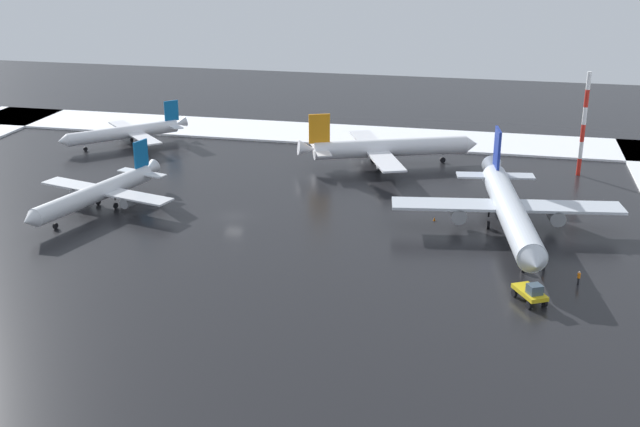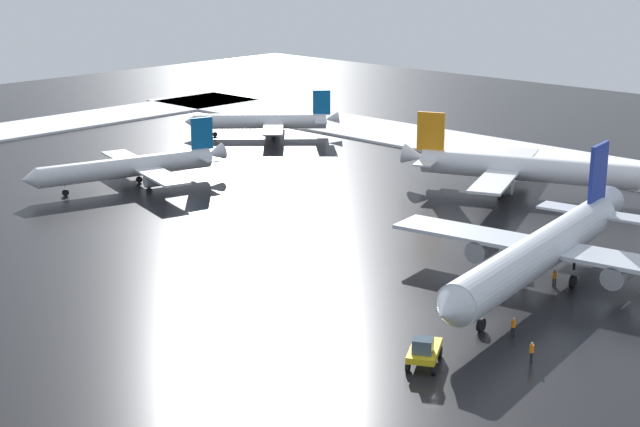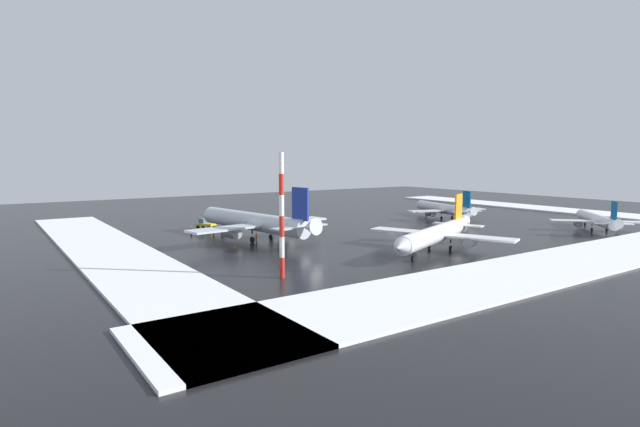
{
  "view_description": "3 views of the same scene",
  "coord_description": "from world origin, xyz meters",
  "px_view_note": "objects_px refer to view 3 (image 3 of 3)",
  "views": [
    {
      "loc": [
        -36.52,
        105.03,
        40.5
      ],
      "look_at": [
        -14.14,
        4.96,
        3.3
      ],
      "focal_mm": 45.0,
      "sensor_mm": 36.0,
      "label": 1
    },
    {
      "loc": [
        -83.88,
        75.38,
        31.63
      ],
      "look_at": [
        -14.19,
        2.22,
        3.2
      ],
      "focal_mm": 55.0,
      "sensor_mm": 36.0,
      "label": 2
    },
    {
      "loc": [
        -85.61,
        -92.42,
        17.03
      ],
      "look_at": [
        -22.09,
        0.37,
        4.27
      ],
      "focal_mm": 28.0,
      "sensor_mm": 36.0,
      "label": 3
    }
  ],
  "objects_px": {
    "airplane_far_rear": "(436,234)",
    "antenna_mast": "(282,216)",
    "airplane_distant_tail": "(597,220)",
    "traffic_cone_mid_line": "(306,236)",
    "pushback_tug": "(205,224)",
    "traffic_cone_near_nose": "(234,246)",
    "airplane_parked_starboard": "(255,222)",
    "ground_crew_near_tug": "(256,237)",
    "airplane_parked_portside": "(444,209)",
    "ground_crew_by_nose_gear": "(213,231)",
    "ground_crew_beside_wing": "(191,230)"
  },
  "relations": [
    {
      "from": "airplane_parked_portside",
      "to": "traffic_cone_near_nose",
      "type": "bearing_deg",
      "value": 112.29
    },
    {
      "from": "traffic_cone_mid_line",
      "to": "pushback_tug",
      "type": "bearing_deg",
      "value": 117.99
    },
    {
      "from": "ground_crew_near_tug",
      "to": "traffic_cone_mid_line",
      "type": "relative_size",
      "value": 3.11
    },
    {
      "from": "pushback_tug",
      "to": "ground_crew_near_tug",
      "type": "xyz_separation_m",
      "value": [
        2.01,
        -22.57,
        -0.31
      ]
    },
    {
      "from": "pushback_tug",
      "to": "ground_crew_beside_wing",
      "type": "bearing_deg",
      "value": 108.21
    },
    {
      "from": "airplane_parked_portside",
      "to": "ground_crew_near_tug",
      "type": "relative_size",
      "value": 16.14
    },
    {
      "from": "airplane_far_rear",
      "to": "ground_crew_beside_wing",
      "type": "distance_m",
      "value": 53.52
    },
    {
      "from": "ground_crew_beside_wing",
      "to": "antenna_mast",
      "type": "xyz_separation_m",
      "value": [
        -3.41,
        -45.98,
        7.87
      ]
    },
    {
      "from": "airplane_parked_starboard",
      "to": "pushback_tug",
      "type": "distance_m",
      "value": 21.18
    },
    {
      "from": "traffic_cone_near_nose",
      "to": "ground_crew_by_nose_gear",
      "type": "bearing_deg",
      "value": 80.47
    },
    {
      "from": "ground_crew_by_nose_gear",
      "to": "traffic_cone_near_nose",
      "type": "xyz_separation_m",
      "value": [
        -2.87,
        -17.12,
        -0.7
      ]
    },
    {
      "from": "airplane_parked_portside",
      "to": "airplane_distant_tail",
      "type": "distance_m",
      "value": 37.72
    },
    {
      "from": "airplane_distant_tail",
      "to": "traffic_cone_mid_line",
      "type": "height_order",
      "value": "airplane_distant_tail"
    },
    {
      "from": "airplane_parked_starboard",
      "to": "traffic_cone_near_nose",
      "type": "relative_size",
      "value": 70.22
    },
    {
      "from": "airplane_far_rear",
      "to": "antenna_mast",
      "type": "bearing_deg",
      "value": -19.81
    },
    {
      "from": "ground_crew_by_nose_gear",
      "to": "antenna_mast",
      "type": "xyz_separation_m",
      "value": [
        -7.25,
        -42.59,
        7.87
      ]
    },
    {
      "from": "airplane_parked_starboard",
      "to": "traffic_cone_mid_line",
      "type": "distance_m",
      "value": 11.45
    },
    {
      "from": "antenna_mast",
      "to": "ground_crew_by_nose_gear",
      "type": "bearing_deg",
      "value": 80.34
    },
    {
      "from": "airplane_parked_starboard",
      "to": "traffic_cone_mid_line",
      "type": "height_order",
      "value": "airplane_parked_starboard"
    },
    {
      "from": "airplane_parked_portside",
      "to": "traffic_cone_near_nose",
      "type": "relative_size",
      "value": 50.19
    },
    {
      "from": "pushback_tug",
      "to": "ground_crew_by_nose_gear",
      "type": "xyz_separation_m",
      "value": [
        -1.85,
        -9.56,
        -0.31
      ]
    },
    {
      "from": "traffic_cone_near_nose",
      "to": "pushback_tug",
      "type": "bearing_deg",
      "value": 79.96
    },
    {
      "from": "traffic_cone_near_nose",
      "to": "traffic_cone_mid_line",
      "type": "distance_m",
      "value": 17.81
    },
    {
      "from": "traffic_cone_mid_line",
      "to": "traffic_cone_near_nose",
      "type": "bearing_deg",
      "value": -172.43
    },
    {
      "from": "airplane_parked_portside",
      "to": "traffic_cone_mid_line",
      "type": "relative_size",
      "value": 50.19
    },
    {
      "from": "ground_crew_beside_wing",
      "to": "ground_crew_by_nose_gear",
      "type": "bearing_deg",
      "value": -56.43
    },
    {
      "from": "airplane_parked_starboard",
      "to": "ground_crew_near_tug",
      "type": "xyz_separation_m",
      "value": [
        -0.59,
        -1.7,
        -2.83
      ]
    },
    {
      "from": "ground_crew_by_nose_gear",
      "to": "ground_crew_beside_wing",
      "type": "xyz_separation_m",
      "value": [
        -3.84,
        3.39,
        0.0
      ]
    },
    {
      "from": "ground_crew_near_tug",
      "to": "airplane_parked_starboard",
      "type": "bearing_deg",
      "value": 146.03
    },
    {
      "from": "airplane_distant_tail",
      "to": "traffic_cone_near_nose",
      "type": "relative_size",
      "value": 36.61
    },
    {
      "from": "traffic_cone_mid_line",
      "to": "antenna_mast",
      "type": "bearing_deg",
      "value": -128.38
    },
    {
      "from": "airplane_parked_portside",
      "to": "pushback_tug",
      "type": "xyz_separation_m",
      "value": [
        -62.44,
        18.02,
        -1.47
      ]
    },
    {
      "from": "airplane_parked_portside",
      "to": "antenna_mast",
      "type": "relative_size",
      "value": 1.56
    },
    {
      "from": "airplane_parked_starboard",
      "to": "ground_crew_near_tug",
      "type": "bearing_deg",
      "value": 151.99
    },
    {
      "from": "airplane_distant_tail",
      "to": "airplane_far_rear",
      "type": "relative_size",
      "value": 0.64
    },
    {
      "from": "airplane_far_rear",
      "to": "ground_crew_near_tug",
      "type": "distance_m",
      "value": 35.71
    },
    {
      "from": "ground_crew_near_tug",
      "to": "antenna_mast",
      "type": "distance_m",
      "value": 32.57
    },
    {
      "from": "airplane_far_rear",
      "to": "pushback_tug",
      "type": "relative_size",
      "value": 6.15
    },
    {
      "from": "ground_crew_near_tug",
      "to": "traffic_cone_mid_line",
      "type": "bearing_deg",
      "value": 66.04
    },
    {
      "from": "traffic_cone_near_nose",
      "to": "airplane_far_rear",
      "type": "bearing_deg",
      "value": -40.27
    },
    {
      "from": "airplane_distant_tail",
      "to": "traffic_cone_mid_line",
      "type": "distance_m",
      "value": 68.5
    },
    {
      "from": "airplane_distant_tail",
      "to": "ground_crew_beside_wing",
      "type": "height_order",
      "value": "airplane_distant_tail"
    },
    {
      "from": "ground_crew_by_nose_gear",
      "to": "ground_crew_near_tug",
      "type": "bearing_deg",
      "value": -22.33
    },
    {
      "from": "airplane_distant_tail",
      "to": "traffic_cone_near_nose",
      "type": "xyz_separation_m",
      "value": [
        -79.52,
        26.97,
        -2.25
      ]
    },
    {
      "from": "antenna_mast",
      "to": "traffic_cone_near_nose",
      "type": "distance_m",
      "value": 27.23
    },
    {
      "from": "ground_crew_beside_wing",
      "to": "traffic_cone_mid_line",
      "type": "xyz_separation_m",
      "value": [
        18.62,
        -18.16,
        -0.7
      ]
    },
    {
      "from": "airplane_distant_tail",
      "to": "antenna_mast",
      "type": "distance_m",
      "value": 84.15
    },
    {
      "from": "ground_crew_beside_wing",
      "to": "traffic_cone_mid_line",
      "type": "relative_size",
      "value": 3.11
    },
    {
      "from": "airplane_parked_portside",
      "to": "pushback_tug",
      "type": "relative_size",
      "value": 5.42
    },
    {
      "from": "pushback_tug",
      "to": "traffic_cone_near_nose",
      "type": "xyz_separation_m",
      "value": [
        -4.72,
        -26.68,
        -1.01
      ]
    }
  ]
}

